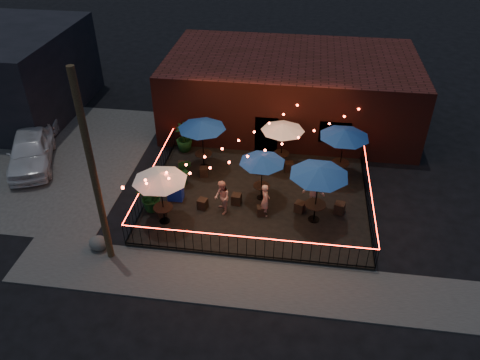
# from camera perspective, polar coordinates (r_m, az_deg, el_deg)

# --- Properties ---
(ground) EXTENTS (110.00, 110.00, 0.00)m
(ground) POSITION_cam_1_polar(r_m,az_deg,el_deg) (20.39, 1.51, -5.70)
(ground) COLOR black
(ground) RESTS_ON ground
(patio) EXTENTS (10.00, 8.00, 0.15)m
(patio) POSITION_cam_1_polar(r_m,az_deg,el_deg) (21.89, 2.13, -2.16)
(patio) COLOR black
(patio) RESTS_ON ground
(sidewalk) EXTENTS (18.00, 2.50, 0.05)m
(sidewalk) POSITION_cam_1_polar(r_m,az_deg,el_deg) (18.05, 0.26, -12.32)
(sidewalk) COLOR #3F3D3A
(sidewalk) RESTS_ON ground
(parking_lot) EXTENTS (11.00, 12.00, 0.02)m
(parking_lot) POSITION_cam_1_polar(r_m,az_deg,el_deg) (27.15, -23.43, 2.58)
(parking_lot) COLOR #3F3D3A
(parking_lot) RESTS_ON ground
(brick_building) EXTENTS (14.00, 8.00, 4.00)m
(brick_building) POSITION_cam_1_polar(r_m,az_deg,el_deg) (27.77, 6.15, 10.82)
(brick_building) COLOR #3E1610
(brick_building) RESTS_ON ground
(utility_pole) EXTENTS (0.26, 0.26, 8.00)m
(utility_pole) POSITION_cam_1_polar(r_m,az_deg,el_deg) (17.29, -17.42, 0.68)
(utility_pole) COLOR #322114
(utility_pole) RESTS_ON ground
(fence_front) EXTENTS (10.00, 0.04, 1.04)m
(fence_front) POSITION_cam_1_polar(r_m,az_deg,el_deg) (18.47, 0.80, -8.15)
(fence_front) COLOR black
(fence_front) RESTS_ON patio
(fence_left) EXTENTS (0.04, 8.00, 1.04)m
(fence_left) POSITION_cam_1_polar(r_m,az_deg,el_deg) (22.48, -10.61, 0.15)
(fence_left) COLOR black
(fence_left) RESTS_ON patio
(fence_right) EXTENTS (0.04, 8.00, 1.04)m
(fence_right) POSITION_cam_1_polar(r_m,az_deg,el_deg) (21.74, 15.39, -1.96)
(fence_right) COLOR black
(fence_right) RESTS_ON patio
(festoon_lights) EXTENTS (10.02, 8.72, 1.32)m
(festoon_lights) POSITION_cam_1_polar(r_m,az_deg,el_deg) (20.36, -0.64, 3.06)
(festoon_lights) COLOR red
(festoon_lights) RESTS_ON ground
(cafe_table_0) EXTENTS (2.89, 2.89, 2.53)m
(cafe_table_0) POSITION_cam_1_polar(r_m,az_deg,el_deg) (19.30, -9.78, 0.29)
(cafe_table_0) COLOR black
(cafe_table_0) RESTS_ON patio
(cafe_table_1) EXTENTS (2.41, 2.41, 2.60)m
(cafe_table_1) POSITION_cam_1_polar(r_m,az_deg,el_deg) (22.74, -4.67, 6.64)
(cafe_table_1) COLOR black
(cafe_table_1) RESTS_ON patio
(cafe_table_2) EXTENTS (2.77, 2.77, 2.30)m
(cafe_table_2) POSITION_cam_1_polar(r_m,az_deg,el_deg) (20.56, 2.74, 2.48)
(cafe_table_2) COLOR black
(cafe_table_2) RESTS_ON patio
(cafe_table_3) EXTENTS (2.19, 2.19, 2.38)m
(cafe_table_3) POSITION_cam_1_polar(r_m,az_deg,el_deg) (22.97, 5.24, 6.34)
(cafe_table_3) COLOR black
(cafe_table_3) RESTS_ON patio
(cafe_table_4) EXTENTS (3.23, 3.23, 2.76)m
(cafe_table_4) POSITION_cam_1_polar(r_m,az_deg,el_deg) (19.26, 9.65, 0.99)
(cafe_table_4) COLOR black
(cafe_table_4) RESTS_ON patio
(cafe_table_5) EXTENTS (3.11, 3.11, 2.62)m
(cafe_table_5) POSITION_cam_1_polar(r_m,az_deg,el_deg) (22.44, 12.64, 5.50)
(cafe_table_5) COLOR black
(cafe_table_5) RESTS_ON patio
(bistro_chair_0) EXTENTS (0.49, 0.49, 0.45)m
(bistro_chair_0) POSITION_cam_1_polar(r_m,az_deg,el_deg) (20.89, -9.45, -3.77)
(bistro_chair_0) COLOR black
(bistro_chair_0) RESTS_ON patio
(bistro_chair_1) EXTENTS (0.48, 0.48, 0.47)m
(bistro_chair_1) POSITION_cam_1_polar(r_m,az_deg,el_deg) (21.07, -4.58, -2.90)
(bistro_chair_1) COLOR black
(bistro_chair_1) RESTS_ON patio
(bistro_chair_2) EXTENTS (0.48, 0.48, 0.47)m
(bistro_chair_2) POSITION_cam_1_polar(r_m,az_deg,el_deg) (23.66, -7.04, 1.67)
(bistro_chair_2) COLOR black
(bistro_chair_2) RESTS_ON patio
(bistro_chair_3) EXTENTS (0.47, 0.47, 0.47)m
(bistro_chair_3) POSITION_cam_1_polar(r_m,az_deg,el_deg) (23.15, -4.44, 1.01)
(bistro_chair_3) COLOR black
(bistro_chair_3) RESTS_ON patio
(bistro_chair_4) EXTENTS (0.45, 0.45, 0.49)m
(bistro_chair_4) POSITION_cam_1_polar(r_m,az_deg,el_deg) (21.26, -0.43, -2.33)
(bistro_chair_4) COLOR black
(bistro_chair_4) RESTS_ON patio
(bistro_chair_5) EXTENTS (0.44, 0.44, 0.44)m
(bistro_chair_5) POSITION_cam_1_polar(r_m,az_deg,el_deg) (20.66, 2.59, -3.76)
(bistro_chair_5) COLOR black
(bistro_chair_5) RESTS_ON patio
(bistro_chair_6) EXTENTS (0.43, 0.43, 0.47)m
(bistro_chair_6) POSITION_cam_1_polar(r_m,az_deg,el_deg) (23.32, 2.38, 1.38)
(bistro_chair_6) COLOR black
(bistro_chair_6) RESTS_ON patio
(bistro_chair_7) EXTENTS (0.48, 0.48, 0.49)m
(bistro_chair_7) POSITION_cam_1_polar(r_m,az_deg,el_deg) (23.58, 5.98, 1.64)
(bistro_chair_7) COLOR black
(bistro_chair_7) RESTS_ON patio
(bistro_chair_8) EXTENTS (0.54, 0.54, 0.48)m
(bistro_chair_8) POSITION_cam_1_polar(r_m,az_deg,el_deg) (20.98, 7.30, -3.26)
(bistro_chair_8) COLOR black
(bistro_chair_8) RESTS_ON patio
(bistro_chair_9) EXTENTS (0.54, 0.54, 0.51)m
(bistro_chair_9) POSITION_cam_1_polar(r_m,az_deg,el_deg) (21.19, 12.04, -3.35)
(bistro_chair_9) COLOR black
(bistro_chair_9) RESTS_ON patio
(bistro_chair_10) EXTENTS (0.39, 0.39, 0.46)m
(bistro_chair_10) POSITION_cam_1_polar(r_m,az_deg,el_deg) (23.38, 9.94, 0.91)
(bistro_chair_10) COLOR black
(bistro_chair_10) RESTS_ON patio
(bistro_chair_11) EXTENTS (0.38, 0.38, 0.44)m
(bistro_chair_11) POSITION_cam_1_polar(r_m,az_deg,el_deg) (23.26, 11.81, 0.43)
(bistro_chair_11) COLOR black
(bistro_chair_11) RESTS_ON patio
(patron_a) EXTENTS (0.51, 0.66, 1.59)m
(patron_a) POSITION_cam_1_polar(r_m,az_deg,el_deg) (20.33, 3.11, -2.45)
(patron_a) COLOR tan
(patron_a) RESTS_ON patio
(patron_b) EXTENTS (0.88, 0.97, 1.61)m
(patron_b) POSITION_cam_1_polar(r_m,az_deg,el_deg) (20.45, -2.22, -2.13)
(patron_b) COLOR #D3A18D
(patron_b) RESTS_ON patio
(patron_c) EXTENTS (1.07, 0.70, 1.55)m
(patron_c) POSITION_cam_1_polar(r_m,az_deg,el_deg) (21.17, 8.97, -1.23)
(patron_c) COLOR beige
(patron_c) RESTS_ON patio
(potted_shrub_a) EXTENTS (1.32, 1.17, 1.38)m
(potted_shrub_a) POSITION_cam_1_polar(r_m,az_deg,el_deg) (21.01, -10.67, -2.05)
(potted_shrub_a) COLOR #16390D
(potted_shrub_a) RESTS_ON patio
(potted_shrub_b) EXTENTS (0.89, 0.75, 1.48)m
(potted_shrub_b) POSITION_cam_1_polar(r_m,az_deg,el_deg) (22.37, -6.92, 1.06)
(potted_shrub_b) COLOR #10390E
(potted_shrub_b) RESTS_ON patio
(potted_shrub_c) EXTENTS (0.97, 0.97, 1.55)m
(potted_shrub_c) POSITION_cam_1_polar(r_m,az_deg,el_deg) (25.06, -6.86, 5.18)
(potted_shrub_c) COLOR #0C350E
(potted_shrub_c) RESTS_ON patio
(cooler) EXTENTS (0.74, 0.54, 0.97)m
(cooler) POSITION_cam_1_polar(r_m,az_deg,el_deg) (21.59, -7.89, -1.24)
(cooler) COLOR #142DB5
(cooler) RESTS_ON patio
(boulder) EXTENTS (0.94, 0.83, 0.66)m
(boulder) POSITION_cam_1_polar(r_m,az_deg,el_deg) (19.96, -16.86, -7.38)
(boulder) COLOR #4D4C47
(boulder) RESTS_ON ground
(car_white) EXTENTS (3.75, 5.37, 1.70)m
(car_white) POSITION_cam_1_polar(r_m,az_deg,el_deg) (26.21, -24.17, 3.35)
(car_white) COLOR silver
(car_white) RESTS_ON ground
(car_silver) EXTENTS (2.12, 4.54, 1.44)m
(car_silver) POSITION_cam_1_polar(r_m,az_deg,el_deg) (30.27, -21.86, 7.88)
(car_silver) COLOR gray
(car_silver) RESTS_ON ground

